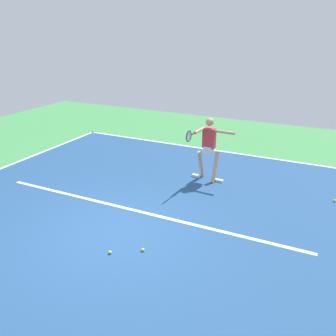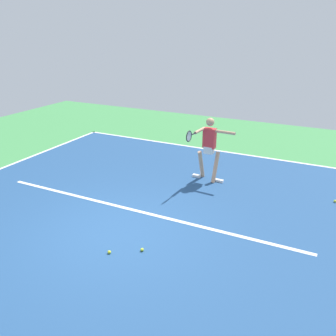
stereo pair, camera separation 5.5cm
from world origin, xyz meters
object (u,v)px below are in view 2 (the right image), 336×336
(tennis_ball_by_baseline, at_px, (335,201))
(tennis_ball_far_corner, at_px, (109,252))
(tennis_player, at_px, (209,145))
(tennis_ball_near_player, at_px, (142,250))

(tennis_ball_by_baseline, xyz_separation_m, tennis_ball_far_corner, (3.76, 4.29, 0.00))
(tennis_player, relative_size, tennis_ball_far_corner, 27.39)
(tennis_player, height_order, tennis_ball_near_player, tennis_player)
(tennis_player, distance_m, tennis_ball_by_baseline, 3.48)
(tennis_ball_by_baseline, relative_size, tennis_ball_far_corner, 1.00)
(tennis_player, bearing_deg, tennis_ball_by_baseline, -174.67)
(tennis_ball_by_baseline, distance_m, tennis_ball_far_corner, 5.70)
(tennis_ball_by_baseline, distance_m, tennis_ball_near_player, 5.10)
(tennis_ball_by_baseline, height_order, tennis_ball_far_corner, same)
(tennis_ball_near_player, bearing_deg, tennis_player, -88.48)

